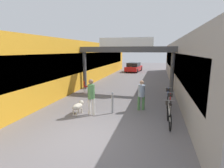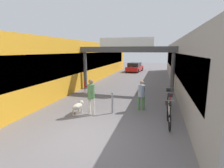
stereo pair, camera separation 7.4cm
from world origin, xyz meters
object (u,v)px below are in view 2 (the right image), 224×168
object	(u,v)px
parked_car_red	(135,67)
cafe_chair_red_nearer	(86,86)
pedestrian_with_dog	(91,95)
pedestrian_companion	(141,93)
dog_on_leash	(78,106)
bollard_post_metal	(112,102)
bicycle_red_second	(170,105)
bicycle_silver_nearest	(169,115)
bicycle_blue_third	(168,98)

from	to	relation	value
parked_car_red	cafe_chair_red_nearer	bearing A→B (deg)	-96.63
pedestrian_with_dog	pedestrian_companion	distance (m)	2.61
dog_on_leash	bollard_post_metal	distance (m)	1.70
parked_car_red	dog_on_leash	bearing A→B (deg)	-90.81
pedestrian_companion	cafe_chair_red_nearer	xyz separation A→B (m)	(-4.32, 2.78, -0.35)
dog_on_leash	bicycle_red_second	distance (m)	4.55
pedestrian_with_dog	bicycle_silver_nearest	world-z (taller)	pedestrian_with_dog
pedestrian_companion	bollard_post_metal	xyz separation A→B (m)	(-1.33, -0.85, -0.34)
dog_on_leash	bicycle_red_second	bearing A→B (deg)	15.96
bicycle_blue_third	bollard_post_metal	world-z (taller)	bollard_post_metal
pedestrian_companion	bollard_post_metal	world-z (taller)	pedestrian_companion
bicycle_red_second	parked_car_red	distance (m)	17.39
pedestrian_with_dog	bollard_post_metal	size ratio (longest dim) A/B	1.60
pedestrian_with_dog	bicycle_silver_nearest	size ratio (longest dim) A/B	1.04
pedestrian_companion	bicycle_silver_nearest	bearing A→B (deg)	-49.66
dog_on_leash	bicycle_blue_third	distance (m)	5.01
cafe_chair_red_nearer	parked_car_red	world-z (taller)	parked_car_red
bicycle_blue_third	bicycle_red_second	bearing A→B (deg)	-87.70
bicycle_silver_nearest	parked_car_red	bearing A→B (deg)	102.27
dog_on_leash	bicycle_red_second	size ratio (longest dim) A/B	0.50
bicycle_blue_third	parked_car_red	world-z (taller)	parked_car_red
bicycle_silver_nearest	parked_car_red	distance (m)	18.80
cafe_chair_red_nearer	pedestrian_companion	bearing A→B (deg)	-32.76
bicycle_silver_nearest	bicycle_red_second	world-z (taller)	same
dog_on_leash	cafe_chair_red_nearer	world-z (taller)	cafe_chair_red_nearer
dog_on_leash	bicycle_blue_third	xyz separation A→B (m)	(4.33, 2.52, 0.05)
bicycle_blue_third	cafe_chair_red_nearer	xyz separation A→B (m)	(-5.70, 1.58, 0.10)
bicycle_red_second	pedestrian_companion	bearing A→B (deg)	177.60
pedestrian_with_dog	dog_on_leash	world-z (taller)	pedestrian_with_dog
bicycle_silver_nearest	bicycle_red_second	bearing A→B (deg)	85.18
cafe_chair_red_nearer	bicycle_silver_nearest	bearing A→B (deg)	-37.50
pedestrian_companion	parked_car_red	xyz separation A→B (m)	(-2.69, 16.83, -0.25)
bicycle_red_second	bicycle_silver_nearest	bearing A→B (deg)	-94.82
pedestrian_companion	bicycle_blue_third	bearing A→B (deg)	41.23
cafe_chair_red_nearer	dog_on_leash	bearing A→B (deg)	-71.45
cafe_chair_red_nearer	bicycle_red_second	bearing A→B (deg)	-26.30
dog_on_leash	parked_car_red	size ratio (longest dim) A/B	0.20
pedestrian_companion	bicycle_red_second	world-z (taller)	pedestrian_companion
bicycle_blue_third	bicycle_silver_nearest	bearing A→B (deg)	-91.53
dog_on_leash	pedestrian_with_dog	bearing A→B (deg)	0.55
pedestrian_with_dog	parked_car_red	xyz separation A→B (m)	(-0.44, 18.14, -0.36)
pedestrian_companion	bicycle_blue_third	size ratio (longest dim) A/B	0.93
pedestrian_with_dog	cafe_chair_red_nearer	world-z (taller)	pedestrian_with_dog
bicycle_red_second	bicycle_blue_third	distance (m)	1.27
pedestrian_companion	parked_car_red	bearing A→B (deg)	99.09
bicycle_red_second	cafe_chair_red_nearer	distance (m)	6.42
pedestrian_companion	cafe_chair_red_nearer	distance (m)	5.15
pedestrian_companion	bicycle_red_second	distance (m)	1.50
bicycle_red_second	parked_car_red	size ratio (longest dim) A/B	0.41
bicycle_silver_nearest	pedestrian_with_dog	bearing A→B (deg)	176.30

